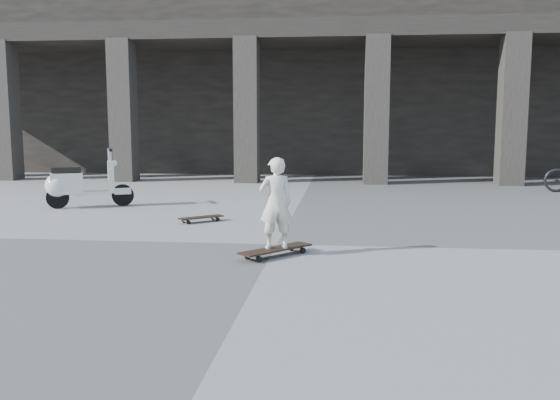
# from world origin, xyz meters

# --- Properties ---
(ground) EXTENTS (90.00, 90.00, 0.00)m
(ground) POSITION_xyz_m (0.00, 0.00, 0.00)
(ground) COLOR #50504D
(ground) RESTS_ON ground
(colonnade) EXTENTS (28.00, 8.82, 6.00)m
(colonnade) POSITION_xyz_m (-0.00, 13.77, 3.03)
(colonnade) COLOR black
(colonnade) RESTS_ON ground
(longboard) EXTENTS (0.88, 0.94, 0.10)m
(longboard) POSITION_xyz_m (0.07, -0.74, 0.08)
(longboard) COLOR black
(longboard) RESTS_ON ground
(skateboard_spare) EXTENTS (0.72, 0.65, 0.09)m
(skateboard_spare) POSITION_xyz_m (-1.48, 1.70, 0.07)
(skateboard_spare) COLOR black
(skateboard_spare) RESTS_ON ground
(child) EXTENTS (0.49, 0.40, 1.14)m
(child) POSITION_xyz_m (0.07, -0.74, 0.68)
(child) COLOR silver
(child) RESTS_ON longboard
(scooter) EXTENTS (1.57, 0.91, 1.17)m
(scooter) POSITION_xyz_m (-4.36, 3.12, 0.46)
(scooter) COLOR black
(scooter) RESTS_ON ground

